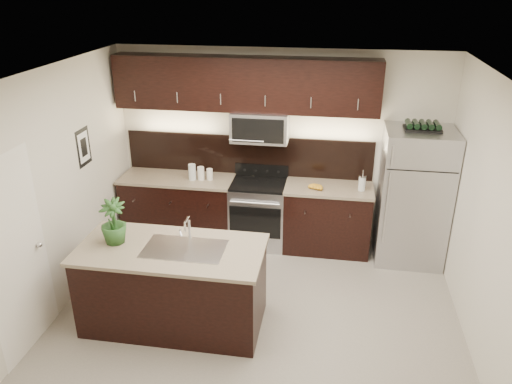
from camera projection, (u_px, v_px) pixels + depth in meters
ground at (257, 316)px, 5.65m from camera, size 4.50×4.50×0.00m
room_walls at (246, 179)px, 4.96m from camera, size 4.52×4.02×2.71m
counter_run at (244, 212)px, 7.06m from camera, size 3.51×0.65×0.94m
upper_fixtures at (247, 93)px, 6.52m from camera, size 3.49×0.40×1.66m
island at (174, 285)px, 5.39m from camera, size 1.96×0.96×0.94m
sink_faucet at (185, 247)px, 5.18m from camera, size 0.84×0.50×0.28m
refrigerator at (413, 196)px, 6.50m from camera, size 0.87×0.78×1.80m
wine_rack at (423, 126)px, 6.12m from camera, size 0.44×0.28×0.10m
plant at (113, 222)px, 5.22m from camera, size 0.30×0.30×0.49m
canisters at (199, 173)px, 6.89m from camera, size 0.33×0.13×0.22m
french_press at (362, 183)px, 6.55m from camera, size 0.10×0.10×0.28m
bananas at (312, 186)px, 6.65m from camera, size 0.25×0.22×0.06m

